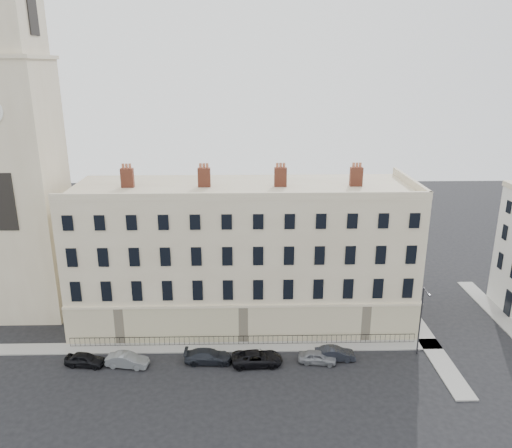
# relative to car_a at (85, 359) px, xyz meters

# --- Properties ---
(ground) EXTENTS (160.00, 160.00, 0.00)m
(ground) POSITION_rel_car_a_xyz_m (20.99, -2.14, -0.64)
(ground) COLOR black
(ground) RESTS_ON ground
(terrace) EXTENTS (36.22, 12.22, 17.00)m
(terrace) POSITION_rel_car_a_xyz_m (15.02, 9.83, 6.85)
(terrace) COLOR #C8B794
(terrace) RESTS_ON ground
(church_tower) EXTENTS (8.00, 8.13, 44.00)m
(church_tower) POSITION_rel_car_a_xyz_m (-9.01, 11.86, 18.02)
(church_tower) COLOR #C8B794
(church_tower) RESTS_ON ground
(pavement_terrace) EXTENTS (48.00, 2.00, 0.12)m
(pavement_terrace) POSITION_rel_car_a_xyz_m (10.99, 2.86, -0.58)
(pavement_terrace) COLOR gray
(pavement_terrace) RESTS_ON ground
(pavement_east_return) EXTENTS (2.00, 24.00, 0.12)m
(pavement_east_return) POSITION_rel_car_a_xyz_m (33.99, 5.86, -0.58)
(pavement_east_return) COLOR gray
(pavement_east_return) RESTS_ON ground
(pavement_adjacent) EXTENTS (2.00, 20.00, 0.12)m
(pavement_adjacent) POSITION_rel_car_a_xyz_m (43.99, 7.86, -0.58)
(pavement_adjacent) COLOR gray
(pavement_adjacent) RESTS_ON ground
(railings) EXTENTS (35.00, 0.04, 0.96)m
(railings) POSITION_rel_car_a_xyz_m (14.99, 3.26, -0.09)
(railings) COLOR black
(railings) RESTS_ON ground
(car_a) EXTENTS (3.95, 2.04, 1.28)m
(car_a) POSITION_rel_car_a_xyz_m (0.00, 0.00, 0.00)
(car_a) COLOR black
(car_a) RESTS_ON ground
(car_b) EXTENTS (4.16, 2.03, 1.31)m
(car_b) POSITION_rel_car_a_xyz_m (4.03, -0.25, 0.02)
(car_b) COLOR slate
(car_b) RESTS_ON ground
(car_c) EXTENTS (4.60, 1.98, 1.32)m
(car_c) POSITION_rel_car_a_xyz_m (11.62, 0.24, 0.02)
(car_c) COLOR black
(car_c) RESTS_ON ground
(car_d) EXTENTS (4.95, 2.48, 1.35)m
(car_d) POSITION_rel_car_a_xyz_m (16.28, -0.21, 0.03)
(car_d) COLOR black
(car_d) RESTS_ON ground
(car_e) EXTENTS (3.82, 2.01, 1.24)m
(car_e) POSITION_rel_car_a_xyz_m (22.05, -0.09, -0.02)
(car_e) COLOR gray
(car_e) RESTS_ON ground
(car_f) EXTENTS (3.92, 1.50, 1.27)m
(car_f) POSITION_rel_car_a_xyz_m (23.83, 0.44, -0.01)
(car_f) COLOR black
(car_f) RESTS_ON ground
(streetlamp) EXTENTS (0.25, 1.54, 7.13)m
(streetlamp) POSITION_rel_car_a_xyz_m (32.11, 1.14, 3.31)
(streetlamp) COLOR #2F2F34
(streetlamp) RESTS_ON ground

